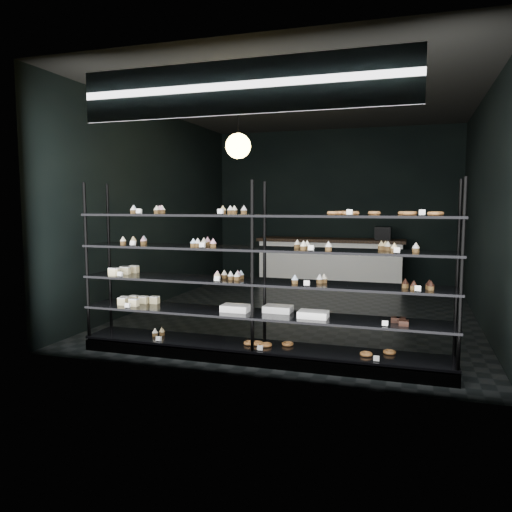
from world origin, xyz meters
name	(u,v)px	position (x,y,z in m)	size (l,w,h in m)	color
room	(304,209)	(0.00, 0.00, 1.60)	(5.01, 6.01, 3.20)	black
display_shelf	(257,302)	(0.03, -2.45, 0.63)	(4.00, 0.50, 1.91)	black
signage	(239,87)	(0.00, -2.93, 2.75)	(3.30, 0.05, 0.50)	#0B1938
pendant_lamp	(238,146)	(-0.71, -0.97, 2.45)	(0.34, 0.34, 0.90)	black
service_counter	(331,262)	(0.03, 2.50, 0.50)	(2.91, 0.65, 1.23)	white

